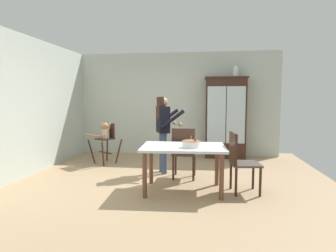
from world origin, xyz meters
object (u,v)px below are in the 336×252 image
object	(u,v)px
high_chair_with_toddler	(105,135)
adult_person	(163,125)
birthday_cake	(191,144)
dining_chair_far_side	(184,150)
dining_table	(183,152)
china_cabinet	(225,117)
dining_chair_right_end	(239,158)
ceramic_vase	(236,72)

from	to	relation	value
high_chair_with_toddler	adult_person	world-z (taller)	adult_person
birthday_cake	dining_chair_far_side	world-z (taller)	dining_chair_far_side
dining_table	china_cabinet	bearing A→B (deg)	73.20
china_cabinet	dining_chair_far_side	size ratio (longest dim) A/B	2.12
birthday_cake	dining_chair_far_side	bearing A→B (deg)	102.58
dining_chair_far_side	dining_table	bearing A→B (deg)	94.67
high_chair_with_toddler	dining_table	xyz separation A→B (m)	(1.95, -1.71, -0.02)
dining_table	dining_chair_right_end	distance (m)	0.88
ceramic_vase	adult_person	bearing A→B (deg)	-132.68
birthday_cake	dining_chair_far_side	distance (m)	0.84
ceramic_vase	dining_table	size ratio (longest dim) A/B	0.20
ceramic_vase	high_chair_with_toddler	bearing A→B (deg)	-160.77
high_chair_with_toddler	birthday_cake	bearing A→B (deg)	-8.04
dining_chair_right_end	adult_person	bearing A→B (deg)	45.62
dining_chair_far_side	dining_chair_right_end	bearing A→B (deg)	146.88
china_cabinet	high_chair_with_toddler	bearing A→B (deg)	-159.41
ceramic_vase	dining_chair_far_side	distance (m)	2.86
ceramic_vase	high_chair_with_toddler	xyz separation A→B (m)	(-3.01, -1.05, -1.50)
dining_table	dining_chair_far_side	bearing A→B (deg)	94.07
birthday_cake	dining_chair_far_side	xyz separation A→B (m)	(-0.18, 0.79, -0.24)
adult_person	birthday_cake	size ratio (longest dim) A/B	5.47
dining_chair_far_side	birthday_cake	bearing A→B (deg)	103.19
birthday_cake	dining_chair_far_side	size ratio (longest dim) A/B	0.29
ceramic_vase	dining_table	world-z (taller)	ceramic_vase
dining_table	dining_chair_far_side	xyz separation A→B (m)	(-0.05, 0.67, -0.08)
china_cabinet	ceramic_vase	size ratio (longest dim) A/B	7.53
china_cabinet	dining_chair_right_end	bearing A→B (deg)	-89.02
ceramic_vase	high_chair_with_toddler	distance (m)	3.52
birthday_cake	dining_table	bearing A→B (deg)	135.95
high_chair_with_toddler	dining_table	world-z (taller)	high_chair_with_toddler
dining_chair_far_side	ceramic_vase	bearing A→B (deg)	-117.16
high_chair_with_toddler	dining_table	bearing A→B (deg)	-7.86
china_cabinet	dining_chair_far_side	world-z (taller)	china_cabinet
ceramic_vase	birthday_cake	world-z (taller)	ceramic_vase
china_cabinet	adult_person	xyz separation A→B (m)	(-1.33, -1.68, -0.05)
dining_chair_far_side	dining_chair_right_end	xyz separation A→B (m)	(0.93, -0.62, 0.00)
dining_table	birthday_cake	distance (m)	0.24
adult_person	dining_table	world-z (taller)	adult_person
dining_chair_right_end	dining_chair_far_side	bearing A→B (deg)	48.91
china_cabinet	dining_table	world-z (taller)	china_cabinet
high_chair_with_toddler	dining_chair_right_end	size ratio (longest dim) A/B	0.99
dining_table	dining_chair_far_side	world-z (taller)	dining_chair_far_side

